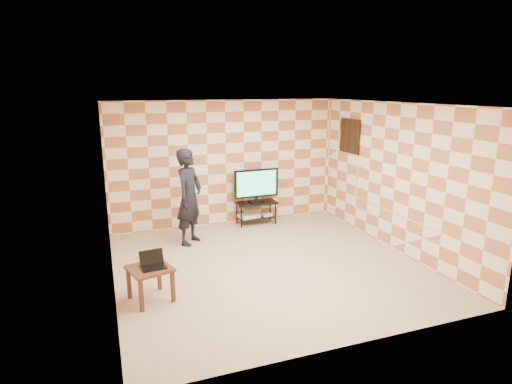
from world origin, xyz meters
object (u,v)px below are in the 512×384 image
side_table (150,273)px  person (189,197)px  tv_stand (256,208)px  tv (256,184)px

side_table → person: (1.00, 2.10, 0.51)m
side_table → person: size_ratio=0.37×
tv_stand → side_table: bearing=-133.2°
tv_stand → person: 1.83m
tv → person: size_ratio=0.55×
tv → tv_stand: bearing=88.3°
person → tv_stand: bearing=-26.9°
tv_stand → tv: size_ratio=0.89×
side_table → tv_stand: bearing=46.8°
tv → person: 1.74m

